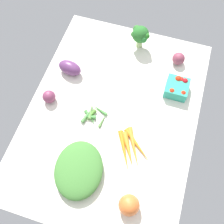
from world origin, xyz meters
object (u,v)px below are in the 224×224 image
(red_onion_center, at_px, (179,59))
(okra_pile, at_px, (92,114))
(carrot_bunch, at_px, (131,148))
(red_onion_near_basket, at_px, (49,97))
(eggplant, at_px, (70,68))
(broccoli_head, at_px, (140,35))
(heirloom_tomato_orange, at_px, (129,205))
(berry_basket, at_px, (177,88))
(leafy_greens_clump, at_px, (79,170))

(red_onion_center, distance_m, okra_pile, 0.51)
(red_onion_center, height_order, carrot_bunch, red_onion_center)
(red_onion_near_basket, xyz_separation_m, eggplant, (-0.18, 0.03, 0.00))
(okra_pile, bearing_deg, red_onion_center, 142.25)
(broccoli_head, xyz_separation_m, heirloom_tomato_orange, (0.78, 0.16, -0.04))
(carrot_bunch, relative_size, red_onion_near_basket, 3.28)
(heirloom_tomato_orange, height_order, okra_pile, heirloom_tomato_orange)
(broccoli_head, distance_m, heirloom_tomato_orange, 0.80)
(carrot_bunch, bearing_deg, red_onion_near_basket, -105.96)
(heirloom_tomato_orange, bearing_deg, red_onion_center, 176.28)
(red_onion_near_basket, bearing_deg, berry_basket, 111.86)
(okra_pile, bearing_deg, broccoli_head, 167.13)
(broccoli_head, distance_m, berry_basket, 0.32)
(broccoli_head, xyz_separation_m, leafy_greens_clump, (0.71, -0.07, -0.05))
(broccoli_head, distance_m, okra_pile, 0.47)
(leafy_greens_clump, xyz_separation_m, okra_pile, (-0.26, -0.04, -0.02))
(leafy_greens_clump, height_order, okra_pile, leafy_greens_clump)
(carrot_bunch, xyz_separation_m, leafy_greens_clump, (0.16, -0.18, 0.02))
(berry_basket, distance_m, leafy_greens_clump, 0.58)
(red_onion_center, xyz_separation_m, berry_basket, (0.17, 0.03, 0.00))
(broccoli_head, distance_m, leafy_greens_clump, 0.71)
(carrot_bunch, height_order, berry_basket, berry_basket)
(broccoli_head, bearing_deg, red_onion_center, 78.16)
(broccoli_head, bearing_deg, leafy_greens_clump, -5.45)
(heirloom_tomato_orange, distance_m, eggplant, 0.69)
(eggplant, bearing_deg, red_onion_near_basket, 87.40)
(berry_basket, bearing_deg, eggplant, -84.94)
(carrot_bunch, bearing_deg, broccoli_head, -168.91)
(leafy_greens_clump, bearing_deg, red_onion_center, 157.24)
(carrot_bunch, relative_size, okra_pile, 1.80)
(carrot_bunch, relative_size, berry_basket, 1.91)
(red_onion_center, xyz_separation_m, carrot_bunch, (0.51, -0.10, -0.02))
(red_onion_center, height_order, leafy_greens_clump, same)
(carrot_bunch, bearing_deg, okra_pile, -116.11)
(okra_pile, bearing_deg, heirloom_tomato_orange, 38.74)
(berry_basket, relative_size, red_onion_near_basket, 1.72)
(eggplant, bearing_deg, berry_basket, -166.29)
(red_onion_center, distance_m, berry_basket, 0.17)
(berry_basket, relative_size, eggplant, 0.89)
(okra_pile, bearing_deg, berry_basket, 125.15)
(carrot_bunch, distance_m, eggplant, 0.49)
(heirloom_tomato_orange, height_order, leafy_greens_clump, heirloom_tomato_orange)
(red_onion_center, bearing_deg, red_onion_near_basket, -53.62)
(carrot_bunch, height_order, eggplant, eggplant)
(red_onion_center, distance_m, eggplant, 0.53)
(eggplant, bearing_deg, red_onion_center, -148.01)
(carrot_bunch, bearing_deg, berry_basket, 159.47)
(broccoli_head, distance_m, red_onion_near_basket, 0.54)
(eggplant, relative_size, leafy_greens_clump, 0.48)
(broccoli_head, height_order, eggplant, broccoli_head)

